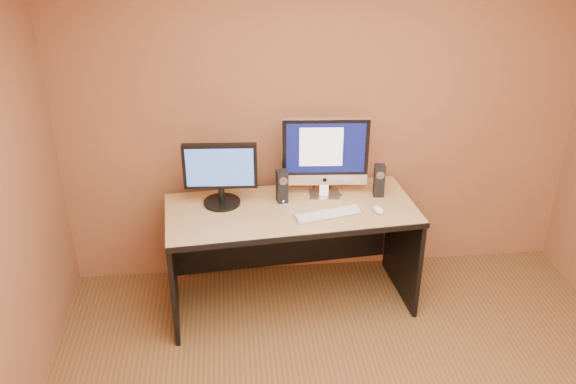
% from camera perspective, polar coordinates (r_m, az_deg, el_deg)
% --- Properties ---
extents(walls, '(4.00, 4.00, 2.60)m').
position_cam_1_polar(walls, '(2.91, 9.37, -7.19)').
color(walls, '#905A3A').
rests_on(walls, ground).
extents(desk, '(1.85, 0.93, 0.83)m').
position_cam_1_polar(desk, '(4.58, 0.30, -6.08)').
color(desk, tan).
rests_on(desk, ground).
extents(imac, '(0.65, 0.28, 0.61)m').
position_cam_1_polar(imac, '(4.42, 3.53, 3.21)').
color(imac, silver).
rests_on(imac, desk).
extents(second_monitor, '(0.55, 0.30, 0.47)m').
position_cam_1_polar(second_monitor, '(4.36, -6.34, 1.63)').
color(second_monitor, black).
rests_on(second_monitor, desk).
extents(speaker_left, '(0.09, 0.09, 0.25)m').
position_cam_1_polar(speaker_left, '(4.41, -0.57, 0.54)').
color(speaker_left, black).
rests_on(speaker_left, desk).
extents(speaker_right, '(0.08, 0.09, 0.25)m').
position_cam_1_polar(speaker_right, '(4.55, 8.52, 1.08)').
color(speaker_right, black).
rests_on(speaker_right, desk).
extents(keyboard, '(0.50, 0.24, 0.02)m').
position_cam_1_polar(keyboard, '(4.28, 3.78, -2.10)').
color(keyboard, silver).
rests_on(keyboard, desk).
extents(mouse, '(0.08, 0.12, 0.04)m').
position_cam_1_polar(mouse, '(4.36, 8.44, -1.65)').
color(mouse, white).
rests_on(mouse, desk).
extents(cable_a, '(0.10, 0.23, 0.01)m').
position_cam_1_polar(cable_a, '(4.65, 4.20, 0.31)').
color(cable_a, black).
rests_on(cable_a, desk).
extents(cable_b, '(0.09, 0.19, 0.01)m').
position_cam_1_polar(cable_b, '(4.66, 2.39, 0.43)').
color(cable_b, black).
rests_on(cable_b, desk).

